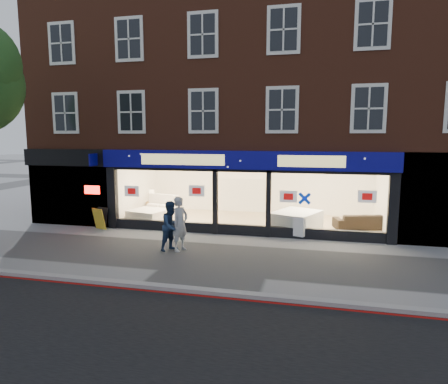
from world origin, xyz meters
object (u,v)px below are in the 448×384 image
at_px(sofa, 360,221).
at_px(pedestrian_blue, 172,226).
at_px(mattress_stack, 296,221).
at_px(a_board, 100,218).
at_px(display_bed, 153,214).
at_px(pedestrian_grey, 180,224).

bearing_deg(sofa, pedestrian_blue, 18.77).
distance_m(mattress_stack, pedestrian_blue, 5.34).
relative_size(mattress_stack, a_board, 2.59).
relative_size(sofa, a_board, 2.33).
height_order(display_bed, a_board, display_bed).
relative_size(display_bed, pedestrian_blue, 1.32).
bearing_deg(a_board, pedestrian_grey, -8.48).
bearing_deg(pedestrian_grey, a_board, 85.55).
bearing_deg(display_bed, a_board, -120.99).
distance_m(display_bed, sofa, 8.88).
height_order(sofa, a_board, a_board).
bearing_deg(a_board, pedestrian_blue, -10.81).
height_order(display_bed, sofa, display_bed).
bearing_deg(pedestrian_blue, pedestrian_grey, -48.20).
bearing_deg(sofa, pedestrian_grey, 19.56).
relative_size(display_bed, a_board, 2.49).
relative_size(pedestrian_grey, pedestrian_blue, 1.09).
distance_m(display_bed, mattress_stack, 6.34).
height_order(display_bed, pedestrian_grey, pedestrian_grey).
distance_m(mattress_stack, sofa, 2.68).
distance_m(mattress_stack, a_board, 8.08).
xyz_separation_m(display_bed, pedestrian_grey, (2.66, -3.83, 0.51)).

